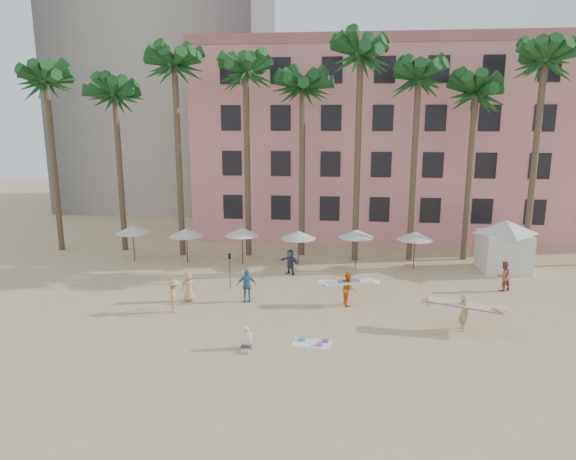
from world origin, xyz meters
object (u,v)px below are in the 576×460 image
Objects in this scene: pink_hotel at (398,143)px; carrier_white at (348,287)px; cabana at (505,241)px; carrier_yellow at (464,310)px.

pink_hotel reaches higher than carrier_white.
carrier_yellow is (-4.97, -10.67, -1.03)m from cabana.
pink_hotel is 15.63m from cabana.
pink_hotel is 24.85m from carrier_yellow.
pink_hotel is 9.82× the size of carrier_yellow.
carrier_yellow is at bearing -87.54° from pink_hotel.
pink_hotel is at bearing 92.46° from carrier_yellow.
carrier_white is at bearing 152.31° from carrier_yellow.
cabana is at bearing 65.04° from carrier_yellow.
pink_hotel is at bearing 77.66° from carrier_white.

